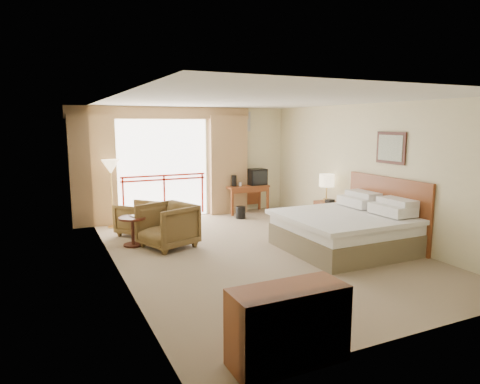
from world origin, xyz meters
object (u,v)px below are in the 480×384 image
nightstand (327,214)px  floor_lamp (111,169)px  table_lamp (327,181)px  armchair_near (168,247)px  bed (346,230)px  side_table (133,226)px  wastebasket (241,212)px  armchair_far (139,234)px  desk (246,191)px  dresser (288,326)px  tv (257,177)px

nightstand → floor_lamp: size_ratio=0.39×
table_lamp → armchair_near: (-3.65, -0.06, -1.04)m
bed → side_table: (-3.50, 1.92, 0.00)m
wastebasket → table_lamp: bearing=-49.2°
nightstand → armchair_far: (-3.95, 1.16, -0.29)m
bed → side_table: bed is taller
nightstand → desk: bearing=111.8°
table_lamp → armchair_far: bearing=164.3°
nightstand → armchair_far: 4.13m
dresser → nightstand: bearing=46.3°
bed → nightstand: bearing=65.0°
wastebasket → side_table: (-2.86, -1.26, 0.23)m
bed → nightstand: size_ratio=3.62×
desk → wastebasket: 0.86m
tv → side_table: bearing=-151.6°
armchair_near → dresser: dresser is taller
nightstand → tv: (-0.63, 2.20, 0.63)m
bed → dresser: bed is taller
bed → armchair_near: bearing=152.3°
bed → floor_lamp: floor_lamp is taller
armchair_near → floor_lamp: bearing=178.0°
tv → wastebasket: (-0.73, -0.56, -0.78)m
armchair_near → dresser: 4.35m
table_lamp → side_table: size_ratio=1.06×
desk → side_table: (-3.30, -1.88, -0.18)m
wastebasket → side_table: 3.14m
tv → armchair_far: tv is taller
side_table → desk: bearing=29.7°
table_lamp → floor_lamp: size_ratio=0.39×
side_table → floor_lamp: 1.91m
nightstand → table_lamp: bearing=89.4°
desk → armchair_near: desk is taller
side_table → bed: bearing=-28.7°
table_lamp → wastebasket: (-1.36, 1.58, -0.89)m
armchair_near → floor_lamp: floor_lamp is taller
bed → nightstand: (0.72, 1.55, -0.08)m
nightstand → tv: tv is taller
wastebasket → side_table: side_table is taller
armchair_near → dresser: bearing=-20.7°
side_table → armchair_near: bearing=-33.4°
armchair_far → dresser: dresser is taller
desk → wastebasket: desk is taller
floor_lamp → dresser: size_ratio=1.32×
nightstand → dresser: (-3.68, -4.34, 0.09)m
tv → side_table: tv is taller
armchair_far → armchair_near: size_ratio=0.83×
desk → wastebasket: (-0.43, -0.62, -0.41)m
nightstand → armchair_far: nightstand is taller
armchair_far → floor_lamp: (-0.38, 0.88, 1.31)m
tv → nightstand: bearing=-72.5°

